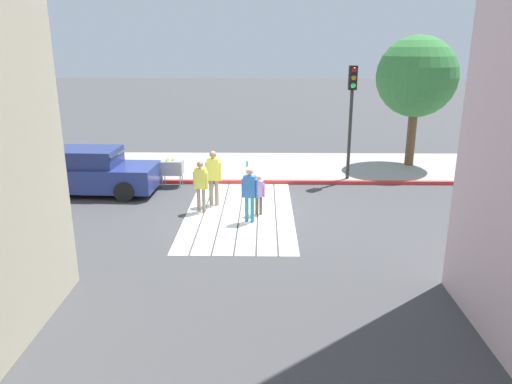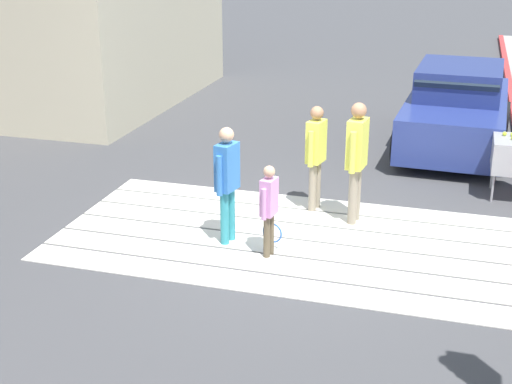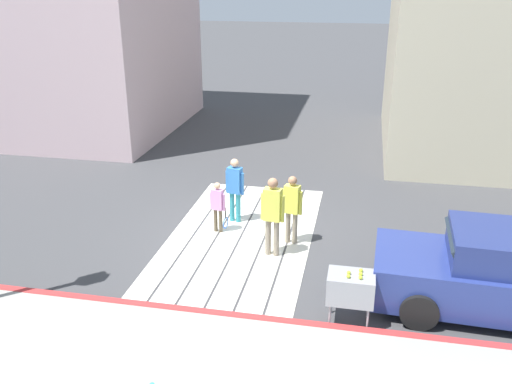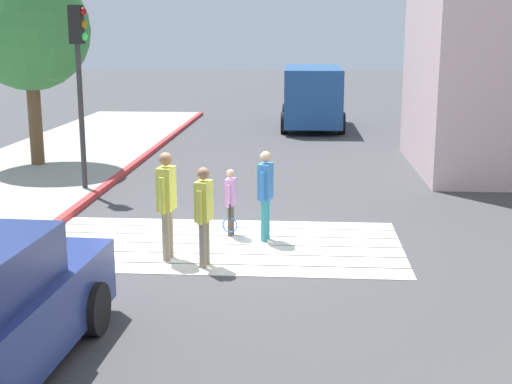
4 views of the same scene
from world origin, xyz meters
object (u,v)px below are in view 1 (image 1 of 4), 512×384
Objects in this scene: water_bottle at (247,164)px; pedestrian_adult_lead at (213,174)px; tennis_ball_cart at (172,167)px; pedestrian_child_with_racket at (258,193)px; traffic_light_corner at (352,100)px; car_parked_near_curb at (93,172)px; street_tree at (416,79)px; pedestrian_adult_side at (249,191)px; pedestrian_adult_trailing at (201,183)px.

pedestrian_adult_lead reaches higher than water_bottle.
tennis_ball_cart is 0.82× the size of pedestrian_child_with_racket.
pedestrian_adult_lead is 1.72m from pedestrian_child_with_racket.
tennis_ball_cart is 0.57× the size of pedestrian_adult_lead.
pedestrian_adult_lead is (4.70, -0.90, 0.81)m from water_bottle.
tennis_ball_cart is (0.68, -6.46, -2.34)m from traffic_light_corner.
street_tree is (-3.73, 11.91, 2.90)m from car_parked_near_curb.
street_tree reaches higher than pedestrian_child_with_racket.
car_parked_near_curb is at bearing -80.09° from traffic_light_corner.
street_tree reaches higher than traffic_light_corner.
water_bottle is at bearing -115.76° from traffic_light_corner.
street_tree is 4.28× the size of pedestrian_child_with_racket.
car_parked_near_curb is at bearing -110.62° from pedestrian_child_with_racket.
pedestrian_adult_lead is at bearing -142.35° from pedestrian_adult_side.
pedestrian_adult_side is at bearing 38.23° from tennis_ball_cart.
street_tree is 9.46m from pedestrian_adult_lead.
street_tree is 3.31× the size of pedestrian_adult_trailing.
traffic_light_corner is 3.64m from street_tree.
pedestrian_adult_lead reaches higher than pedestrian_adult_side.
pedestrian_adult_lead is 0.74m from pedestrian_adult_trailing.
pedestrian_adult_side is (4.38, -3.54, -2.09)m from traffic_light_corner.
car_parked_near_curb is 9.46m from traffic_light_corner.
pedestrian_adult_side reaches higher than pedestrian_child_with_racket.
pedestrian_adult_trailing is at bearing -120.30° from pedestrian_adult_side.
pedestrian_child_with_racket is (5.89, -6.17, -2.93)m from street_tree.
pedestrian_child_with_racket is (3.06, 3.16, -0.00)m from tennis_ball_cart.
water_bottle is at bearing -87.40° from street_tree.
pedestrian_child_with_racket is (-0.65, 0.25, -0.25)m from pedestrian_adult_side.
water_bottle is (0.30, -6.71, -3.40)m from street_tree.
pedestrian_adult_trailing is 1.29× the size of pedestrian_child_with_racket.
traffic_light_corner is 6.91m from tennis_ball_cart.
street_tree is at bearing 135.50° from pedestrian_adult_side.
pedestrian_adult_trailing is (0.65, -0.33, -0.10)m from pedestrian_adult_lead.
pedestrian_adult_trailing is at bearing -55.28° from traffic_light_corner.
car_parked_near_curb is at bearing -115.79° from pedestrian_adult_trailing.
water_bottle is 5.63m from pedestrian_child_with_racket.
street_tree reaches higher than water_bottle.
pedestrian_child_with_racket is (0.89, 1.43, -0.34)m from pedestrian_adult_lead.
pedestrian_child_with_racket is at bearing 69.38° from car_parked_near_curb.
pedestrian_adult_side is (3.70, 2.92, 0.25)m from tennis_ball_cart.
pedestrian_adult_lead is at bearing 73.55° from car_parked_near_curb.
pedestrian_adult_trailing is at bearing -12.87° from water_bottle.
pedestrian_adult_trailing is at bearing 26.53° from tennis_ball_cart.
water_bottle is 0.14× the size of pedestrian_adult_trailing.
car_parked_near_curb is at bearing -72.61° from street_tree.
car_parked_near_curb is 2.70× the size of pedestrian_adult_side.
pedestrian_adult_side is 1.31× the size of pedestrian_child_with_racket.
water_bottle is 6.28m from pedestrian_adult_side.
tennis_ball_cart is 2.80m from pedestrian_adult_lead.
pedestrian_child_with_racket is at bearing -41.43° from traffic_light_corner.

